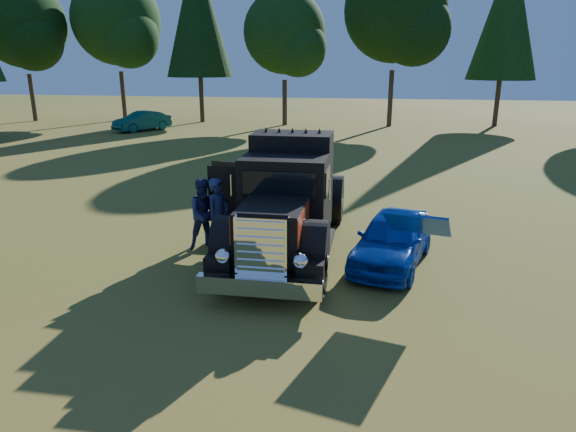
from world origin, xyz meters
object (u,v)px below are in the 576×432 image
(diamond_t_truck, at_px, (287,206))
(hotrod_coupe, at_px, (393,238))
(distant_teal_car, at_px, (142,121))
(spectator_far, at_px, (205,214))
(spectator_near, at_px, (219,217))

(diamond_t_truck, bearing_deg, hotrod_coupe, -6.22)
(hotrod_coupe, xyz_separation_m, distant_teal_car, (-16.87, 22.68, 0.03))
(diamond_t_truck, distance_m, spectator_far, 2.21)
(spectator_far, bearing_deg, spectator_near, -74.93)
(diamond_t_truck, xyz_separation_m, spectator_far, (-2.18, 0.04, -0.34))
(diamond_t_truck, relative_size, spectator_far, 3.81)
(spectator_near, distance_m, spectator_far, 0.68)
(diamond_t_truck, relative_size, distant_teal_car, 1.73)
(hotrod_coupe, xyz_separation_m, spectator_far, (-4.84, 0.33, 0.29))
(spectator_near, distance_m, distant_teal_car, 26.02)
(diamond_t_truck, xyz_separation_m, spectator_near, (-1.67, -0.41, -0.27))
(diamond_t_truck, bearing_deg, distant_teal_car, 122.40)
(distant_teal_car, bearing_deg, diamond_t_truck, -25.39)
(spectator_near, bearing_deg, distant_teal_car, 52.35)
(diamond_t_truck, relative_size, hotrod_coupe, 1.68)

